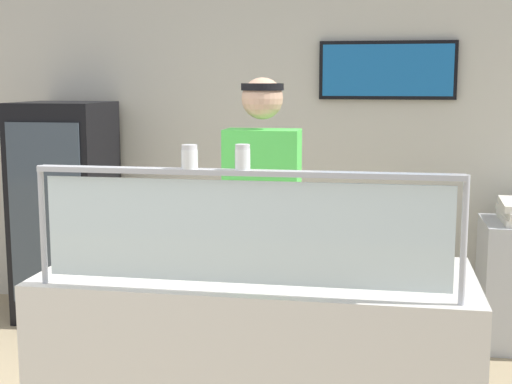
% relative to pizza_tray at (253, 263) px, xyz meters
% --- Properties ---
extents(shop_rear_unit, '(6.20, 0.13, 2.70)m').
position_rel_pizza_tray_xyz_m(shop_rear_unit, '(0.04, 2.36, 0.39)').
color(shop_rear_unit, beige).
rests_on(shop_rear_unit, ground).
extents(serving_counter, '(1.80, 0.78, 0.95)m').
position_rel_pizza_tray_xyz_m(serving_counter, '(0.03, -0.06, -0.49)').
color(serving_counter, silver).
rests_on(serving_counter, ground).
extents(sneeze_guard, '(1.62, 0.06, 0.47)m').
position_rel_pizza_tray_xyz_m(sneeze_guard, '(0.03, -0.39, 0.28)').
color(sneeze_guard, '#B2B5BC').
rests_on(sneeze_guard, serving_counter).
extents(pizza_tray, '(0.49, 0.49, 0.04)m').
position_rel_pizza_tray_xyz_m(pizza_tray, '(0.00, 0.00, 0.00)').
color(pizza_tray, '#9EA0A8').
rests_on(pizza_tray, serving_counter).
extents(pizza_server, '(0.08, 0.28, 0.01)m').
position_rel_pizza_tray_xyz_m(pizza_server, '(0.02, -0.02, 0.02)').
color(pizza_server, '#ADAFB7').
rests_on(pizza_server, pizza_tray).
extents(parmesan_shaker, '(0.06, 0.06, 0.09)m').
position_rel_pizza_tray_xyz_m(parmesan_shaker, '(-0.17, -0.39, 0.49)').
color(parmesan_shaker, white).
rests_on(parmesan_shaker, sneeze_guard).
extents(pepper_flake_shaker, '(0.06, 0.06, 0.09)m').
position_rel_pizza_tray_xyz_m(pepper_flake_shaker, '(0.03, -0.39, 0.49)').
color(pepper_flake_shaker, white).
rests_on(pepper_flake_shaker, sneeze_guard).
extents(worker_figure, '(0.41, 0.50, 1.76)m').
position_rel_pizza_tray_xyz_m(worker_figure, '(-0.06, 0.62, 0.04)').
color(worker_figure, '#23232D').
rests_on(worker_figure, ground).
extents(drink_fridge, '(0.63, 0.64, 1.59)m').
position_rel_pizza_tray_xyz_m(drink_fridge, '(-1.75, 1.92, -0.17)').
color(drink_fridge, black).
rests_on(drink_fridge, ground).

